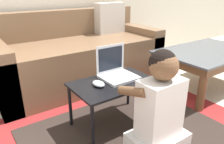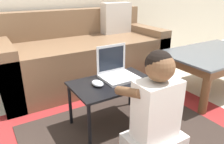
% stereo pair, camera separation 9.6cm
% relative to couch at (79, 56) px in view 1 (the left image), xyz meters
% --- Properties ---
extents(ground_plane, '(16.00, 16.00, 0.00)m').
position_rel_couch_xyz_m(ground_plane, '(-0.15, -1.09, -0.29)').
color(ground_plane, beige).
extents(area_rug, '(1.91, 1.58, 0.01)m').
position_rel_couch_xyz_m(area_rug, '(-0.19, -1.14, -0.29)').
color(area_rug, maroon).
rests_on(area_rug, ground_plane).
extents(couch, '(1.77, 0.81, 0.84)m').
position_rel_couch_xyz_m(couch, '(0.00, 0.00, 0.00)').
color(couch, brown).
rests_on(couch, ground_plane).
extents(coffee_table, '(1.04, 0.66, 0.41)m').
position_rel_couch_xyz_m(coffee_table, '(1.01, -0.91, 0.05)').
color(coffee_table, '#4C5156').
rests_on(coffee_table, ground_plane).
extents(laptop_desk, '(0.61, 0.39, 0.36)m').
position_rel_couch_xyz_m(laptop_desk, '(-0.19, -0.92, 0.03)').
color(laptop_desk, black).
rests_on(laptop_desk, ground_plane).
extents(laptop, '(0.26, 0.23, 0.24)m').
position_rel_couch_xyz_m(laptop, '(-0.12, -0.86, 0.11)').
color(laptop, silver).
rests_on(laptop, laptop_desk).
extents(computer_mouse, '(0.07, 0.11, 0.03)m').
position_rel_couch_xyz_m(computer_mouse, '(-0.31, -0.91, 0.08)').
color(computer_mouse, '#B2B7C1').
rests_on(computer_mouse, laptop_desk).
extents(person_seated, '(0.35, 0.35, 0.70)m').
position_rel_couch_xyz_m(person_seated, '(-0.15, -1.34, 0.02)').
color(person_seated, silver).
rests_on(person_seated, ground_plane).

